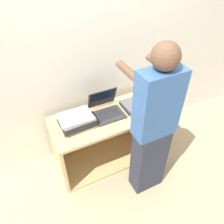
{
  "coord_description": "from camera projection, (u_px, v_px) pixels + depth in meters",
  "views": [
    {
      "loc": [
        -0.8,
        -1.42,
        2.32
      ],
      "look_at": [
        0.0,
        0.2,
        0.83
      ],
      "focal_mm": 35.0,
      "sensor_mm": 36.0,
      "label": 1
    }
  ],
  "objects": [
    {
      "name": "cart",
      "position": [
        106.0,
        134.0,
        2.75
      ],
      "size": [
        1.32,
        0.58,
        0.71
      ],
      "color": "tan",
      "rests_on": "ground_plane"
    },
    {
      "name": "ground_plane",
      "position": [
        119.0,
        172.0,
        2.73
      ],
      "size": [
        12.0,
        12.0,
        0.0
      ],
      "primitive_type": "plane",
      "color": "tan"
    },
    {
      "name": "laptop_stack_left",
      "position": [
        77.0,
        121.0,
        2.31
      ],
      "size": [
        0.37,
        0.28,
        0.14
      ],
      "color": "gray",
      "rests_on": "cart"
    },
    {
      "name": "laptop_open",
      "position": [
        106.0,
        109.0,
        2.48
      ],
      "size": [
        0.34,
        0.34,
        0.26
      ],
      "color": "#333338",
      "rests_on": "cart"
    },
    {
      "name": "laptop_stack_right",
      "position": [
        137.0,
        105.0,
        2.58
      ],
      "size": [
        0.36,
        0.27,
        0.07
      ],
      "color": "gray",
      "rests_on": "cart"
    },
    {
      "name": "wall_back",
      "position": [
        93.0,
        62.0,
        2.44
      ],
      "size": [
        8.0,
        0.05,
        2.4
      ],
      "color": "silver",
      "rests_on": "ground_plane"
    },
    {
      "name": "person",
      "position": [
        153.0,
        129.0,
        2.08
      ],
      "size": [
        0.4,
        0.53,
        1.73
      ],
      "color": "#2D3342",
      "rests_on": "ground_plane"
    }
  ]
}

